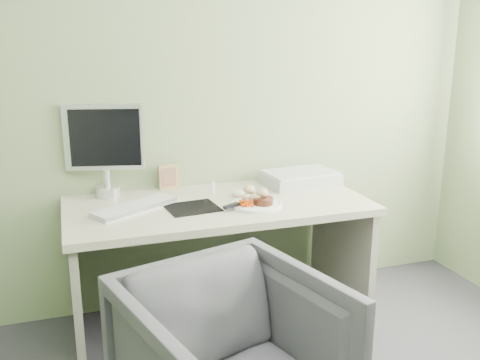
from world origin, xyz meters
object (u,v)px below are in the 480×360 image
object	(u,v)px
monitor	(104,145)
plate	(256,205)
scanner	(300,179)
desk	(219,234)

from	to	relation	value
monitor	plate	bearing A→B (deg)	-18.24
scanner	monitor	distance (m)	1.15
plate	monitor	xyz separation A→B (m)	(-0.72, 0.44, 0.28)
scanner	monitor	bearing A→B (deg)	168.64
plate	monitor	size ratio (longest dim) A/B	0.53
scanner	desk	bearing A→B (deg)	-166.34
plate	monitor	distance (m)	0.89
plate	desk	bearing A→B (deg)	143.44
desk	scanner	bearing A→B (deg)	19.14
monitor	scanner	bearing A→B (deg)	7.26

